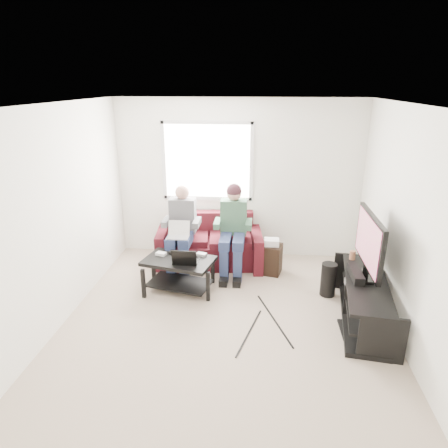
{
  "coord_description": "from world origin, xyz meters",
  "views": [
    {
      "loc": [
        0.39,
        -4.15,
        2.82
      ],
      "look_at": [
        -0.07,
        0.6,
        1.11
      ],
      "focal_mm": 32.0,
      "sensor_mm": 36.0,
      "label": 1
    }
  ],
  "objects_px": {
    "sofa": "(210,245)",
    "subwoofer": "(328,280)",
    "end_table": "(271,258)",
    "tv": "(369,243)",
    "coffee_table": "(179,267)",
    "tv_stand": "(364,303)"
  },
  "relations": [
    {
      "from": "tv_stand",
      "to": "end_table",
      "type": "xyz_separation_m",
      "value": [
        -1.13,
        1.21,
        0.01
      ]
    },
    {
      "from": "sofa",
      "to": "coffee_table",
      "type": "xyz_separation_m",
      "value": [
        -0.31,
        -0.97,
        0.05
      ]
    },
    {
      "from": "tv",
      "to": "subwoofer",
      "type": "distance_m",
      "value": 0.97
    },
    {
      "from": "subwoofer",
      "to": "end_table",
      "type": "distance_m",
      "value": 1.0
    },
    {
      "from": "coffee_table",
      "to": "sofa",
      "type": "bearing_deg",
      "value": 72.34
    },
    {
      "from": "end_table",
      "to": "tv",
      "type": "bearing_deg",
      "value": -44.58
    },
    {
      "from": "coffee_table",
      "to": "tv_stand",
      "type": "xyz_separation_m",
      "value": [
        2.43,
        -0.54,
        -0.11
      ]
    },
    {
      "from": "tv_stand",
      "to": "subwoofer",
      "type": "bearing_deg",
      "value": 120.35
    },
    {
      "from": "subwoofer",
      "to": "end_table",
      "type": "bearing_deg",
      "value": 141.7
    },
    {
      "from": "tv_stand",
      "to": "subwoofer",
      "type": "height_order",
      "value": "tv_stand"
    },
    {
      "from": "tv_stand",
      "to": "tv",
      "type": "bearing_deg",
      "value": 91.47
    },
    {
      "from": "sofa",
      "to": "subwoofer",
      "type": "xyz_separation_m",
      "value": [
        1.78,
        -0.91,
        -0.06
      ]
    },
    {
      "from": "coffee_table",
      "to": "subwoofer",
      "type": "bearing_deg",
      "value": 1.48
    },
    {
      "from": "tv",
      "to": "subwoofer",
      "type": "xyz_separation_m",
      "value": [
        -0.34,
        0.49,
        -0.76
      ]
    },
    {
      "from": "sofa",
      "to": "tv_stand",
      "type": "bearing_deg",
      "value": -35.35
    },
    {
      "from": "sofa",
      "to": "subwoofer",
      "type": "height_order",
      "value": "sofa"
    },
    {
      "from": "sofa",
      "to": "coffee_table",
      "type": "relative_size",
      "value": 1.66
    },
    {
      "from": "sofa",
      "to": "subwoofer",
      "type": "distance_m",
      "value": 2.0
    },
    {
      "from": "tv_stand",
      "to": "tv",
      "type": "relative_size",
      "value": 1.54
    },
    {
      "from": "sofa",
      "to": "tv",
      "type": "xyz_separation_m",
      "value": [
        2.12,
        -1.41,
        0.7
      ]
    },
    {
      "from": "sofa",
      "to": "tv",
      "type": "relative_size",
      "value": 1.61
    },
    {
      "from": "subwoofer",
      "to": "tv_stand",
      "type": "bearing_deg",
      "value": -59.65
    }
  ]
}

